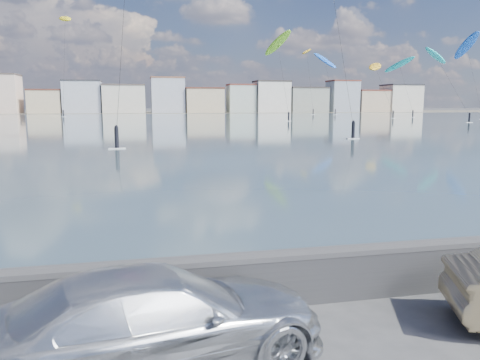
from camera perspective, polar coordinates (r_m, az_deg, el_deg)
bay_water at (r=96.90m, az=-11.73°, el=6.90°), size 500.00×177.00×0.00m
far_shore_strip at (r=205.36m, az=-12.09°, el=8.07°), size 500.00×60.00×0.00m
seawall at (r=8.69m, az=-4.73°, el=-12.20°), size 400.00×0.36×1.08m
far_buildings at (r=191.35m, az=-11.73°, el=9.81°), size 240.79×13.26×14.60m
car_silver at (r=7.07m, az=-9.89°, el=-16.35°), size 5.29×3.02×1.44m
kitesurfer_2 at (r=135.44m, az=25.90°, el=14.47°), size 4.16×14.42×21.64m
kitesurfer_4 at (r=107.76m, az=4.63°, el=16.19°), size 5.83×10.62×19.83m
kitesurfer_7 at (r=133.38m, az=16.17°, el=13.09°), size 8.38×13.98×15.48m
kitesurfer_8 at (r=168.38m, az=8.14°, el=15.13°), size 7.01×11.80×23.32m
kitesurfer_9 at (r=151.19m, az=-20.55°, el=17.80°), size 6.06×12.17×29.81m
kitesurfer_10 at (r=169.78m, az=10.31°, el=14.11°), size 7.82×13.77×21.97m
kitesurfer_14 at (r=146.18m, az=18.87°, el=13.12°), size 7.18×14.27×17.54m
kitesurfer_15 at (r=117.33m, az=22.78°, el=13.74°), size 9.71×18.94×16.71m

